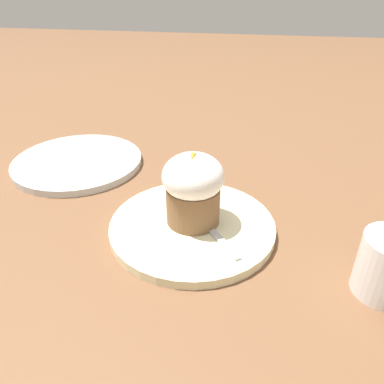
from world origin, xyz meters
name	(u,v)px	position (x,y,z in m)	size (l,w,h in m)	color
ground_plane	(192,230)	(0.00, 0.00, 0.00)	(4.00, 4.00, 0.00)	brown
dessert_plate	(192,226)	(0.00, 0.00, 0.01)	(0.26, 0.26, 0.01)	beige
carrot_cake	(192,188)	(-0.01, 0.00, 0.07)	(0.09, 0.09, 0.12)	brown
spoon	(207,224)	(0.00, 0.02, 0.02)	(0.11, 0.09, 0.01)	#B7B7BC
side_plate	(78,162)	(-0.18, -0.27, 0.01)	(0.26, 0.26, 0.01)	silver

